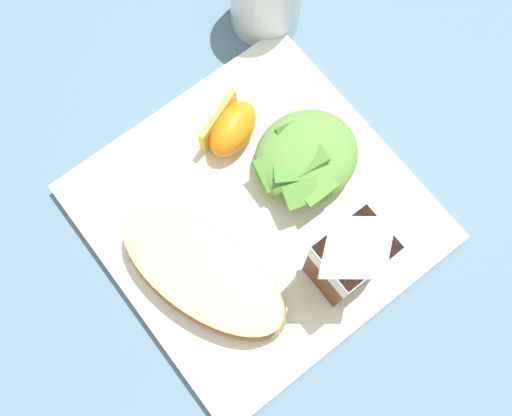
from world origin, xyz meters
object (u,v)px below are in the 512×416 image
Objects in this scene: cheesy_pizza_bread at (203,272)px; milk_carton at (352,255)px; white_plate at (256,213)px; green_salad_pile at (306,157)px; orange_wedge_front at (231,128)px.

cheesy_pizza_bread is 0.13m from milk_carton.
white_plate is 2.74× the size of green_salad_pile.
cheesy_pizza_bread is at bearing -34.81° from milk_carton.
green_salad_pile is at bearing -110.55° from milk_carton.
milk_carton is (0.04, 0.10, 0.04)m from green_salad_pile.
milk_carton reaches higher than white_plate.
milk_carton reaches higher than green_salad_pile.
white_plate is 1.51× the size of cheesy_pizza_bread.
white_plate is at bearing -73.07° from milk_carton.
green_salad_pile is 0.93× the size of milk_carton.
cheesy_pizza_bread is at bearing 15.06° from white_plate.
white_plate is at bearing 69.35° from orange_wedge_front.
milk_carton is 1.60× the size of orange_wedge_front.
orange_wedge_front is at bearing -90.09° from milk_carton.
orange_wedge_front is (-0.03, -0.07, 0.03)m from white_plate.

